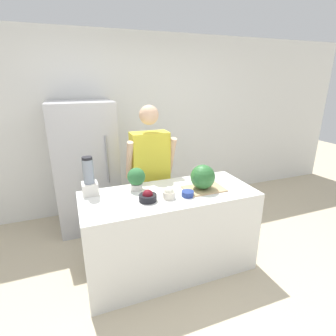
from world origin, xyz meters
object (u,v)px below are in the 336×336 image
Objects in this scene: watermelon at (203,177)px; blender at (89,179)px; bowl_small_blue at (188,194)px; person at (150,175)px; refrigerator at (86,166)px; bowl_cream at (169,193)px; bowl_cherries at (148,197)px; potted_plant at (136,178)px.

watermelon is 1.12m from blender.
watermelon is 2.08× the size of bowl_small_blue.
person is at bearing 25.87° from blender.
bowl_cream is at bearing -64.83° from refrigerator.
bowl_small_blue is 0.31× the size of blender.
blender is (-0.48, 0.34, 0.11)m from bowl_cherries.
refrigerator is 1.18m from potted_plant.
bowl_cherries is 1.38× the size of bowl_small_blue.
person is at bearing -44.69° from refrigerator.
person is 0.82m from blender.
person is at bearing 56.28° from potted_plant.
bowl_cream reaches higher than bowl_small_blue.
person is at bearing 87.15° from bowl_cream.
bowl_cream is 0.19m from bowl_small_blue.
blender is (-0.72, -0.35, 0.18)m from person.
refrigerator is 0.97m from person.
watermelon is at bearing -20.93° from potted_plant.
refrigerator is 10.29× the size of bowl_cherries.
potted_plant is at bearing 141.77° from bowl_small_blue.
bowl_cream is 0.39m from potted_plant.
bowl_cream is at bearing -27.61° from blender.
bowl_cherries is 0.39m from bowl_small_blue.
refrigerator is at bearing 115.17° from bowl_cream.
bowl_cherries is (-0.24, -0.70, 0.06)m from person.
bowl_cream is (-0.04, -0.71, 0.07)m from person.
refrigerator reaches higher than bowl_cream.
person is 0.51m from potted_plant.
blender is at bearing 173.24° from potted_plant.
refrigerator reaches higher than potted_plant.
person is 0.74m from bowl_cherries.
bowl_cherries is at bearing 175.79° from bowl_cream.
bowl_cherries is at bearing -109.02° from person.
bowl_cherries is (0.45, -1.38, 0.08)m from refrigerator.
bowl_small_blue is at bearing -5.73° from bowl_cherries.
person reaches higher than blender.
potted_plant is (-0.03, 0.29, 0.09)m from bowl_cherries.
refrigerator is at bearing 135.31° from person.
blender is at bearing 152.39° from bowl_cream.
person is 14.14× the size of bowl_small_blue.
potted_plant is (-0.27, -0.40, 0.15)m from person.
blender is (-0.87, 0.38, 0.13)m from bowl_small_blue.
blender reaches higher than potted_plant.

